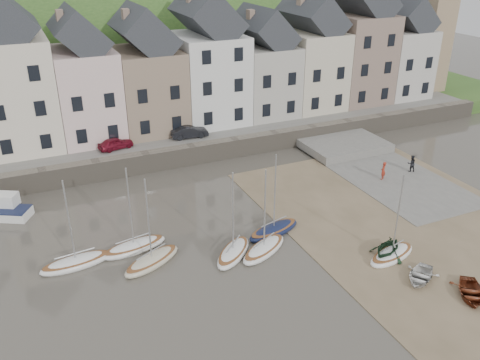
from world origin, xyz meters
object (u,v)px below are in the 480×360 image
rowboat_green (388,248)px  car_left (116,143)px  person_red (383,171)px  car_right (189,132)px  person_dark (411,163)px  rowboat_white (420,276)px  rowboat_red (471,292)px  sailboat_0 (76,262)px

rowboat_green → car_left: size_ratio=0.84×
person_red → car_right: 18.52m
person_red → person_dark: (3.39, 0.29, -0.04)m
rowboat_white → car_left: 28.75m
rowboat_red → person_red: 16.06m
sailboat_0 → rowboat_green: bearing=-21.7°
rowboat_green → car_right: size_ratio=0.75×
sailboat_0 → rowboat_green: size_ratio=2.36×
person_red → car_right: size_ratio=0.45×
rowboat_white → person_red: (7.19, 12.55, 0.58)m
person_dark → car_right: (-16.57, 12.67, 1.30)m
car_left → car_right: bearing=-102.3°
rowboat_white → person_dark: size_ratio=1.81×
sailboat_0 → person_red: sailboat_0 is taller
rowboat_white → rowboat_green: size_ratio=1.03×
person_red → car_right: (-13.18, 12.95, 1.26)m
person_dark → car_left: size_ratio=0.48×
rowboat_white → car_left: (-13.15, 25.51, 1.80)m
sailboat_0 → rowboat_red: bearing=-31.9°
rowboat_red → car_right: bearing=142.3°
sailboat_0 → rowboat_white: (19.05, -10.37, 0.09)m
rowboat_green → person_dark: 14.69m
rowboat_white → car_left: size_ratio=0.87×
sailboat_0 → car_right: sailboat_0 is taller
rowboat_red → person_red: (5.61, 15.04, 0.56)m
rowboat_green → rowboat_red: rowboat_green is taller
rowboat_white → car_right: car_right is taller
person_red → sailboat_0: bearing=-31.0°
car_left → car_right: size_ratio=0.89×
rowboat_white → car_right: 26.26m
sailboat_0 → person_dark: size_ratio=4.12×
sailboat_0 → rowboat_red: 24.30m
rowboat_white → rowboat_red: size_ratio=0.93×
rowboat_red → person_red: size_ratio=1.85×
sailboat_0 → rowboat_green: 20.29m
car_left → rowboat_red: bearing=-164.6°
person_dark → car_right: bearing=-20.6°
rowboat_green → rowboat_red: size_ratio=0.90×
rowboat_white → rowboat_red: bearing=-0.6°
person_dark → rowboat_white: bearing=67.3°
person_dark → car_right: 20.90m
sailboat_0 → car_left: sailboat_0 is taller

